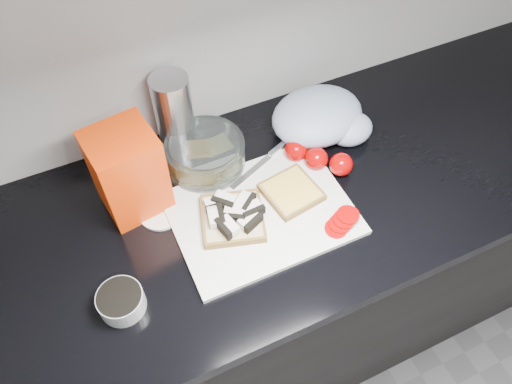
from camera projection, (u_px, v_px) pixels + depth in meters
base_cabinet at (258, 290)px, 1.54m from camera, size 3.50×0.60×0.86m
countertop at (258, 205)px, 1.18m from camera, size 3.50×0.64×0.04m
cutting_board at (262, 213)px, 1.14m from camera, size 0.40×0.30×0.01m
bread_left at (233, 216)px, 1.11m from camera, size 0.18×0.18×0.04m
bread_right at (291, 192)px, 1.16m from camera, size 0.14×0.14×0.02m
tomato_slices at (342, 222)px, 1.11m from camera, size 0.10×0.08×0.02m
knife at (267, 158)px, 1.23m from camera, size 0.19×0.09×0.01m
seed_tub at (121, 301)px, 0.99m from camera, size 0.09×0.09×0.05m
tub_lid at (161, 211)px, 1.14m from camera, size 0.11×0.11×0.01m
glass_bowl at (206, 155)px, 1.20m from camera, size 0.19×0.19×0.08m
bread_bag at (128, 172)px, 1.08m from camera, size 0.15×0.15×0.22m
steel_canister at (175, 115)px, 1.19m from camera, size 0.09×0.09×0.22m
grocery_bag at (322, 118)px, 1.26m from camera, size 0.25×0.22×0.11m
whole_tomatoes at (318, 158)px, 1.21m from camera, size 0.14×0.14×0.06m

